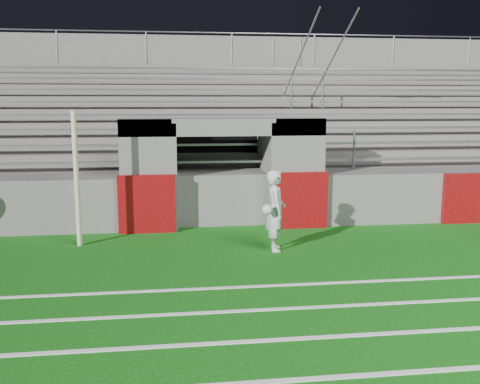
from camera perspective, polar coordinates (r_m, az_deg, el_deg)
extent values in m
plane|color=#0E550E|center=(9.78, 0.21, -8.14)|extent=(90.00, 90.00, 0.00)
cylinder|color=beige|center=(11.51, -17.03, 1.30)|extent=(0.11, 0.11, 2.81)
cube|color=white|center=(6.14, 5.47, -19.36)|extent=(28.00, 0.09, 0.01)
cube|color=white|center=(7.02, 3.59, -15.48)|extent=(28.00, 0.09, 0.01)
cube|color=white|center=(7.92, 2.18, -12.46)|extent=(28.00, 0.09, 0.01)
cube|color=white|center=(8.84, 1.08, -10.06)|extent=(28.00, 0.09, 0.01)
cube|color=#5C5957|center=(12.86, -9.87, 1.93)|extent=(1.20, 1.00, 2.60)
cube|color=#5C5957|center=(13.20, 5.95, 2.22)|extent=(1.20, 1.00, 2.60)
cube|color=black|center=(14.59, -2.51, 2.76)|extent=(2.60, 0.20, 2.50)
cube|color=#5C5957|center=(13.45, -7.00, 2.12)|extent=(0.10, 2.20, 2.50)
cube|color=#5C5957|center=(13.66, 2.71, 2.29)|extent=(0.10, 2.20, 2.50)
cube|color=#5C5957|center=(12.81, -1.89, 6.98)|extent=(4.80, 1.00, 0.40)
cube|color=#5C5957|center=(16.73, -3.15, 3.28)|extent=(26.00, 8.00, 0.20)
cube|color=#5C5957|center=(16.81, -3.13, 1.16)|extent=(26.00, 8.00, 1.05)
cube|color=#5E080A|center=(12.41, -9.89, -1.26)|extent=(1.30, 0.15, 1.35)
cube|color=#5E080A|center=(12.76, 6.47, -0.88)|extent=(1.30, 0.15, 1.35)
cube|color=#94969C|center=(13.80, -2.24, 3.29)|extent=(23.00, 0.28, 0.06)
cube|color=#5C5957|center=(14.64, -2.54, 3.53)|extent=(24.00, 0.75, 0.38)
cube|color=#94969C|center=(14.51, -2.52, 5.10)|extent=(23.00, 0.28, 0.06)
cube|color=#5C5957|center=(15.37, -2.79, 4.53)|extent=(24.00, 0.75, 0.76)
cube|color=#94969C|center=(15.23, -2.78, 6.74)|extent=(23.00, 0.28, 0.06)
cube|color=#5C5957|center=(16.10, -3.01, 5.43)|extent=(24.00, 0.75, 1.14)
cube|color=#94969C|center=(15.96, -3.01, 8.24)|extent=(23.00, 0.28, 0.06)
cube|color=#5C5957|center=(16.83, -3.22, 6.26)|extent=(24.00, 0.75, 1.52)
cube|color=#94969C|center=(16.71, -3.23, 9.59)|extent=(23.00, 0.28, 0.06)
cube|color=#5C5957|center=(17.57, -3.41, 7.01)|extent=(24.00, 0.75, 1.90)
cube|color=#94969C|center=(17.46, -3.42, 10.84)|extent=(23.00, 0.28, 0.06)
cube|color=#5C5957|center=(18.31, -3.58, 7.71)|extent=(24.00, 0.75, 2.28)
cube|color=#94969C|center=(18.22, -3.61, 11.98)|extent=(23.00, 0.28, 0.06)
cube|color=#5C5957|center=(19.06, -3.74, 8.35)|extent=(24.00, 0.75, 2.66)
cube|color=#94969C|center=(18.99, -3.78, 13.02)|extent=(23.00, 0.28, 0.06)
cube|color=#5C5957|center=(19.73, -3.88, 8.58)|extent=(26.00, 0.60, 5.29)
cylinder|color=#A5A8AD|center=(13.95, 8.17, 4.43)|extent=(0.05, 0.05, 1.00)
cylinder|color=#A5A8AD|center=(16.81, 5.51, 10.52)|extent=(0.05, 0.05, 1.00)
cylinder|color=#A5A8AD|center=(19.83, 3.59, 14.79)|extent=(0.05, 0.05, 1.00)
cylinder|color=#A5A8AD|center=(16.83, 5.54, 12.22)|extent=(0.05, 6.02, 3.08)
cylinder|color=#A5A8AD|center=(14.25, 12.05, 4.42)|extent=(0.05, 0.05, 1.00)
cylinder|color=#A5A8AD|center=(17.06, 8.84, 10.44)|extent=(0.05, 0.05, 1.00)
cylinder|color=#A5A8AD|center=(20.04, 6.49, 14.69)|extent=(0.05, 0.05, 1.00)
cylinder|color=#A5A8AD|center=(17.08, 8.89, 12.11)|extent=(0.05, 6.02, 3.08)
cylinder|color=#A5A8AD|center=(19.84, -18.95, 14.45)|extent=(0.05, 0.05, 1.10)
cylinder|color=#A5A8AD|center=(19.49, -9.98, 14.91)|extent=(0.05, 0.05, 1.10)
cylinder|color=#A5A8AD|center=(19.60, -0.87, 15.01)|extent=(0.05, 0.05, 1.10)
cylinder|color=#A5A8AD|center=(20.17, 7.92, 14.77)|extent=(0.05, 0.05, 1.10)
cylinder|color=#A5A8AD|center=(21.15, 16.03, 14.26)|extent=(0.05, 0.05, 1.10)
cylinder|color=#A5A8AD|center=(22.49, 23.27, 13.56)|extent=(0.05, 0.05, 1.10)
cylinder|color=#A5A8AD|center=(19.58, -3.91, 16.62)|extent=(24.00, 0.05, 0.05)
imported|color=silver|center=(10.78, 3.84, -1.99)|extent=(0.44, 0.63, 1.64)
sphere|color=white|center=(10.42, 2.94, -1.89)|extent=(0.21, 0.21, 0.21)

